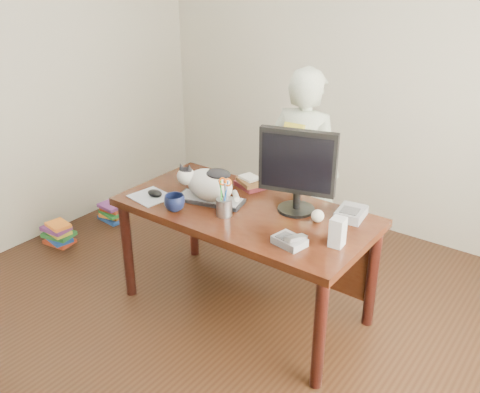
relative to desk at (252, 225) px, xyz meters
name	(u,v)px	position (x,y,z in m)	size (l,w,h in m)	color
room	(174,142)	(0.00, -0.68, 0.75)	(4.50, 4.50, 4.50)	black
desk	(252,225)	(0.00, 0.00, 0.00)	(1.60, 0.80, 0.75)	black
keyboard	(210,200)	(-0.24, -0.13, 0.16)	(0.46, 0.26, 0.03)	black
cat	(208,183)	(-0.25, -0.13, 0.27)	(0.42, 0.29, 0.24)	silver
monitor	(297,167)	(0.28, 0.07, 0.44)	(0.46, 0.28, 0.53)	black
pen_cup	(224,205)	(-0.04, -0.23, 0.22)	(0.12, 0.12, 0.25)	gray
mousepad	(151,197)	(-0.59, -0.31, 0.15)	(0.27, 0.25, 0.01)	#B2B6BF
mouse	(155,193)	(-0.57, -0.29, 0.17)	(0.12, 0.09, 0.04)	black
coffee_mug	(175,203)	(-0.33, -0.35, 0.20)	(0.13, 0.13, 0.10)	black
phone	(290,241)	(0.46, -0.30, 0.17)	(0.19, 0.15, 0.08)	slate
speaker	(338,232)	(0.67, -0.15, 0.23)	(0.08, 0.09, 0.17)	#A9A8AB
baseball	(318,216)	(0.45, 0.03, 0.19)	(0.08, 0.08, 0.08)	#EDE8CE
book_stack	(250,183)	(-0.16, 0.21, 0.18)	(0.23, 0.21, 0.07)	#461217
calculator	(351,213)	(0.59, 0.20, 0.18)	(0.18, 0.22, 0.06)	slate
person	(303,170)	(-0.02, 0.68, 0.15)	(0.55, 0.36, 1.51)	silver
held_book	(293,138)	(-0.02, 0.51, 0.45)	(0.15, 0.09, 0.20)	gold
book_pile_a	(58,234)	(-1.75, -0.28, -0.51)	(0.27, 0.22, 0.18)	#AC3318
book_pile_b	(112,212)	(-1.72, 0.27, -0.53)	(0.26, 0.20, 0.15)	#184193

